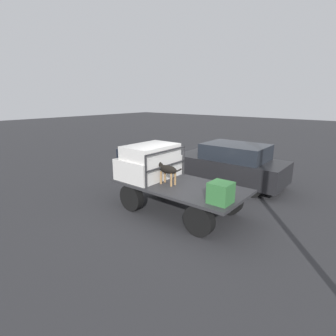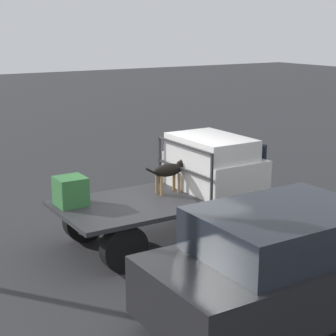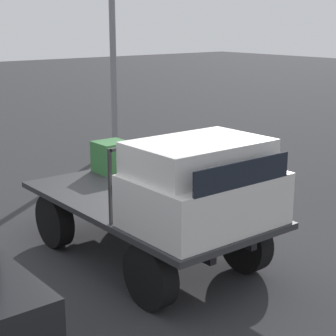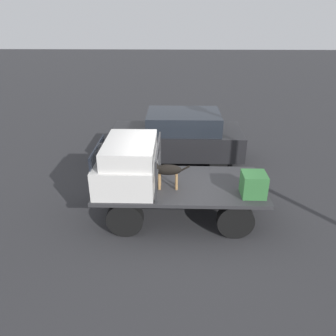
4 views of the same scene
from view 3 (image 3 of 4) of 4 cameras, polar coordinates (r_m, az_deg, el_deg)
ground_plane at (r=8.26m, az=-2.32°, el=-9.04°), size 80.00×80.00×0.00m
flatbed_truck at (r=8.03m, az=-2.37°, el=-4.97°), size 3.89×1.94×0.87m
truck_cab at (r=6.90m, az=3.52°, el=-1.78°), size 1.32×1.82×1.05m
truck_headboard at (r=7.38m, az=-0.11°, el=0.41°), size 0.04×1.82×0.96m
dog at (r=7.68m, az=0.28°, el=-0.47°), size 0.98×0.24×0.69m
cargo_crate at (r=9.40m, az=-5.75°, el=1.14°), size 0.52×0.52×0.52m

